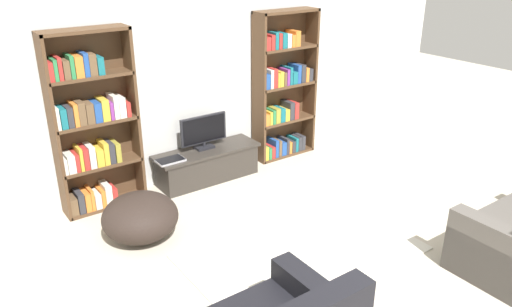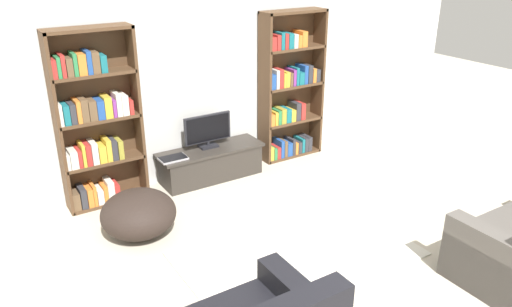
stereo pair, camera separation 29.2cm
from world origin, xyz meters
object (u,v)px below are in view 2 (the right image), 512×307
at_px(bookshelf_left, 95,123).
at_px(tv_stand, 211,163).
at_px(television, 208,130).
at_px(laptop, 173,158).
at_px(bookshelf_right, 289,90).
at_px(beanbag_ottoman, 139,214).

distance_m(bookshelf_left, tv_stand, 1.60).
distance_m(television, laptop, 0.61).
bearing_deg(bookshelf_left, tv_stand, -4.79).
bearing_deg(laptop, television, 13.01).
xyz_separation_m(television, laptop, (-0.55, -0.13, -0.22)).
bearing_deg(bookshelf_right, bookshelf_left, -179.99).
bearing_deg(bookshelf_right, television, -177.44).
relative_size(bookshelf_right, television, 3.20).
height_order(bookshelf_left, television, bookshelf_left).
bearing_deg(bookshelf_right, laptop, -174.30).
bearing_deg(tv_stand, bookshelf_left, 175.21).
distance_m(tv_stand, laptop, 0.60).
bearing_deg(television, beanbag_ottoman, -145.87).
bearing_deg(television, bookshelf_right, 2.56).
height_order(laptop, beanbag_ottoman, beanbag_ottoman).
height_order(bookshelf_right, television, bookshelf_right).
bearing_deg(beanbag_ottoman, laptop, 45.45).
relative_size(bookshelf_left, tv_stand, 1.48).
bearing_deg(television, laptop, -166.99).
bearing_deg(bookshelf_right, beanbag_ottoman, -160.35).
relative_size(tv_stand, beanbag_ottoman, 1.76).
height_order(bookshelf_left, beanbag_ottoman, bookshelf_left).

